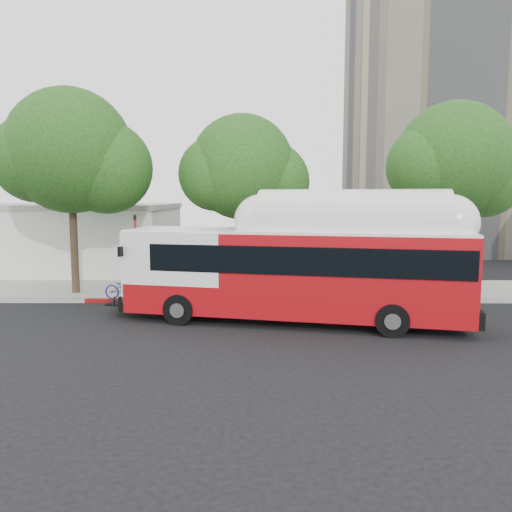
% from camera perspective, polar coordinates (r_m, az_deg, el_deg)
% --- Properties ---
extents(ground, '(120.00, 120.00, 0.00)m').
position_cam_1_polar(ground, '(18.69, 1.00, -7.84)').
color(ground, black).
rests_on(ground, ground).
extents(sidewalk, '(60.00, 5.00, 0.15)m').
position_cam_1_polar(sidewalk, '(25.02, 0.78, -3.91)').
color(sidewalk, gray).
rests_on(sidewalk, ground).
extents(curb_strip, '(60.00, 0.30, 0.15)m').
position_cam_1_polar(curb_strip, '(22.47, 0.85, -5.14)').
color(curb_strip, gray).
rests_on(curb_strip, ground).
extents(red_curb_segment, '(10.00, 0.32, 0.16)m').
position_cam_1_polar(red_curb_segment, '(22.63, -6.79, -5.09)').
color(red_curb_segment, maroon).
rests_on(red_curb_segment, ground).
extents(street_tree_left, '(6.67, 5.80, 9.74)m').
position_cam_1_polar(street_tree_left, '(25.11, -19.39, 10.72)').
color(street_tree_left, '#2D2116').
rests_on(street_tree_left, ground).
extents(street_tree_mid, '(5.75, 5.00, 8.62)m').
position_cam_1_polar(street_tree_mid, '(24.17, -0.61, 9.60)').
color(street_tree_mid, '#2D2116').
rests_on(street_tree_mid, ground).
extents(street_tree_right, '(6.21, 5.40, 9.18)m').
position_cam_1_polar(street_tree_right, '(25.88, 22.54, 9.68)').
color(street_tree_right, '#2D2116').
rests_on(street_tree_right, ground).
extents(apartment_tower, '(18.00, 18.00, 37.00)m').
position_cam_1_polar(apartment_tower, '(51.22, 22.61, 20.88)').
color(apartment_tower, tan).
rests_on(apartment_tower, ground).
extents(low_commercial_bldg, '(16.20, 10.20, 4.25)m').
position_cam_1_polar(low_commercial_bldg, '(34.99, -22.96, 2.05)').
color(low_commercial_bldg, silver).
rests_on(low_commercial_bldg, ground).
extents(transit_bus, '(13.73, 5.32, 4.00)m').
position_cam_1_polar(transit_bus, '(18.69, 4.58, -2.00)').
color(transit_bus, '#A10B11').
rests_on(transit_bus, ground).
extents(signal_pole, '(0.11, 0.37, 3.92)m').
position_cam_1_polar(signal_pole, '(23.13, -13.54, -0.13)').
color(signal_pole, red).
rests_on(signal_pole, ground).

